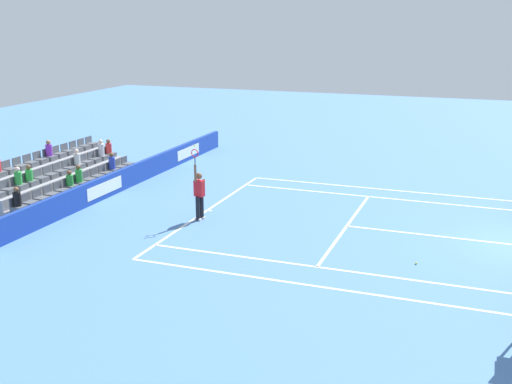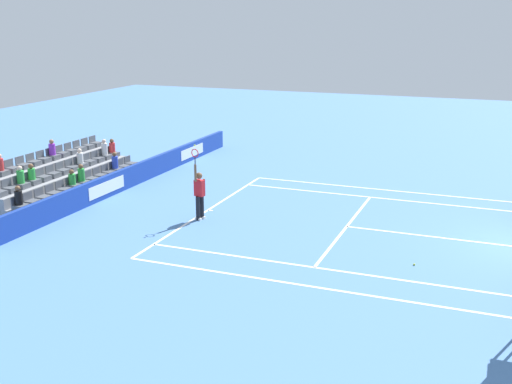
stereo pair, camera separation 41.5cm
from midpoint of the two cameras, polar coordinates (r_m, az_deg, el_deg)
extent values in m
cube|color=white|center=(24.55, -3.87, -1.63)|extent=(10.97, 0.10, 0.01)
cube|color=white|center=(22.84, 8.71, -3.10)|extent=(8.23, 0.10, 0.01)
cube|color=white|center=(22.42, 16.72, -3.95)|extent=(0.10, 6.40, 0.01)
cube|color=white|center=(18.99, 7.24, -6.96)|extent=(0.10, 11.89, 0.01)
cube|color=white|center=(26.63, 11.66, -0.55)|extent=(0.10, 11.89, 0.01)
cube|color=white|center=(17.76, 6.13, -8.55)|extent=(0.10, 11.89, 0.01)
cube|color=white|center=(27.93, 12.15, 0.17)|extent=(0.10, 11.89, 0.01)
cube|color=white|center=(24.50, -3.66, -1.66)|extent=(0.10, 0.20, 0.01)
cube|color=#193899|center=(26.71, -13.06, 0.43)|extent=(23.16, 0.20, 0.92)
cube|color=white|center=(33.12, -5.41, 3.64)|extent=(2.47, 0.01, 0.52)
cube|color=white|center=(26.64, -12.87, 0.40)|extent=(2.47, 0.01, 0.52)
cylinder|color=black|center=(23.43, -4.41, -1.34)|extent=(0.16, 0.16, 0.90)
cylinder|color=black|center=(23.25, -4.75, -1.48)|extent=(0.16, 0.16, 0.90)
cube|color=white|center=(23.56, -4.39, -2.29)|extent=(0.16, 0.28, 0.08)
cube|color=white|center=(23.37, -4.73, -2.44)|extent=(0.16, 0.28, 0.08)
cube|color=red|center=(23.14, -4.62, 0.37)|extent=(0.28, 0.39, 0.60)
sphere|color=brown|center=(23.02, -4.64, 1.48)|extent=(0.24, 0.24, 0.24)
cylinder|color=brown|center=(22.81, -4.97, 1.73)|extent=(0.09, 0.09, 0.62)
cylinder|color=brown|center=(23.27, -4.20, 0.52)|extent=(0.09, 0.09, 0.56)
cylinder|color=black|center=(22.71, -5.00, 2.83)|extent=(0.04, 0.04, 0.28)
torus|color=red|center=(22.65, -5.01, 3.52)|extent=(0.08, 0.31, 0.31)
sphere|color=#D1E533|center=(22.59, -5.03, 4.21)|extent=(0.07, 0.07, 0.07)
cube|color=gray|center=(27.38, -14.89, 0.13)|extent=(8.06, 0.95, 0.42)
cube|color=#545960|center=(30.28, -10.82, 2.43)|extent=(0.48, 0.44, 0.20)
cube|color=#545960|center=(30.33, -11.16, 2.92)|extent=(0.48, 0.04, 0.30)
cube|color=#545960|center=(29.77, -11.45, 2.18)|extent=(0.48, 0.44, 0.20)
cube|color=#545960|center=(29.82, -11.80, 2.67)|extent=(0.48, 0.04, 0.30)
cube|color=#545960|center=(29.27, -12.10, 1.91)|extent=(0.48, 0.44, 0.20)
cube|color=#545960|center=(29.32, -12.45, 2.42)|extent=(0.48, 0.04, 0.30)
cube|color=#545960|center=(28.77, -12.77, 1.64)|extent=(0.48, 0.44, 0.20)
cube|color=#545960|center=(28.82, -13.13, 2.15)|extent=(0.48, 0.04, 0.30)
cube|color=#545960|center=(28.27, -13.47, 1.36)|extent=(0.48, 0.44, 0.20)
cube|color=#545960|center=(28.33, -13.83, 1.88)|extent=(0.48, 0.04, 0.30)
cube|color=#545960|center=(27.78, -14.19, 1.06)|extent=(0.48, 0.44, 0.20)
cube|color=#545960|center=(27.84, -14.56, 1.60)|extent=(0.48, 0.04, 0.30)
cube|color=#545960|center=(27.30, -14.94, 0.76)|extent=(0.48, 0.44, 0.20)
cube|color=#545960|center=(27.36, -15.31, 1.30)|extent=(0.48, 0.04, 0.30)
cube|color=#545960|center=(26.82, -15.71, 0.44)|extent=(0.48, 0.44, 0.20)
cube|color=#545960|center=(26.88, -16.09, 1.00)|extent=(0.48, 0.04, 0.30)
cube|color=#545960|center=(26.35, -16.51, 0.12)|extent=(0.48, 0.44, 0.20)
cube|color=#545960|center=(26.41, -16.90, 0.68)|extent=(0.48, 0.04, 0.30)
cube|color=#545960|center=(25.88, -17.34, -0.22)|extent=(0.48, 0.44, 0.20)
cube|color=#545960|center=(25.94, -17.73, 0.35)|extent=(0.48, 0.04, 0.30)
cube|color=#545960|center=(25.42, -18.20, -0.57)|extent=(0.48, 0.44, 0.20)
cube|color=#545960|center=(25.49, -18.60, 0.01)|extent=(0.48, 0.04, 0.30)
cube|color=#545960|center=(24.97, -19.10, -0.94)|extent=(0.48, 0.44, 0.20)
cube|color=#545960|center=(25.03, -19.50, -0.34)|extent=(0.48, 0.04, 0.30)
cube|color=#545960|center=(24.53, -20.02, -1.31)|extent=(0.48, 0.44, 0.20)
cube|color=#545960|center=(24.59, -20.43, -0.70)|extent=(0.48, 0.04, 0.30)
cube|color=gray|center=(27.89, -16.50, 0.73)|extent=(8.06, 0.95, 0.84)
cube|color=#545960|center=(30.70, -12.36, 3.33)|extent=(0.48, 0.44, 0.20)
cube|color=#545960|center=(30.76, -12.70, 3.81)|extent=(0.48, 0.04, 0.30)
cube|color=#545960|center=(30.20, -13.01, 3.09)|extent=(0.48, 0.44, 0.20)
cube|color=#545960|center=(30.26, -13.35, 3.58)|extent=(0.48, 0.04, 0.30)
cube|color=#545960|center=(29.70, -13.68, 2.85)|extent=(0.48, 0.44, 0.20)
cube|color=#545960|center=(29.76, -14.03, 3.34)|extent=(0.48, 0.04, 0.30)
cube|color=#545960|center=(29.21, -14.37, 2.59)|extent=(0.48, 0.44, 0.20)
cube|color=#545960|center=(29.27, -14.72, 3.10)|extent=(0.48, 0.04, 0.30)
cube|color=#545960|center=(28.72, -15.08, 2.33)|extent=(0.48, 0.44, 0.20)
cube|color=#545960|center=(28.79, -15.44, 2.84)|extent=(0.48, 0.04, 0.30)
cube|color=#545960|center=(28.24, -15.82, 2.05)|extent=(0.48, 0.44, 0.20)
cube|color=#545960|center=(28.31, -16.18, 2.58)|extent=(0.48, 0.04, 0.30)
cube|color=#545960|center=(27.77, -16.58, 1.77)|extent=(0.48, 0.44, 0.20)
cube|color=#545960|center=(27.83, -16.95, 2.30)|extent=(0.48, 0.04, 0.30)
cube|color=#545960|center=(27.30, -17.37, 1.48)|extent=(0.48, 0.44, 0.20)
cube|color=#545960|center=(27.36, -17.74, 2.02)|extent=(0.48, 0.04, 0.30)
cube|color=#545960|center=(26.83, -18.19, 1.18)|extent=(0.48, 0.44, 0.20)
cube|color=#545960|center=(26.90, -18.56, 1.73)|extent=(0.48, 0.04, 0.30)
cube|color=#545960|center=(26.37, -19.03, 0.86)|extent=(0.48, 0.44, 0.20)
cube|color=#545960|center=(26.44, -19.41, 1.42)|extent=(0.48, 0.04, 0.30)
cube|color=#545960|center=(25.92, -19.91, 0.54)|extent=(0.48, 0.44, 0.20)
cube|color=#545960|center=(25.99, -20.29, 1.11)|extent=(0.48, 0.04, 0.30)
cube|color=#545960|center=(25.48, -20.81, 0.20)|extent=(0.48, 0.44, 0.20)
cube|color=#545960|center=(25.55, -21.20, 0.78)|extent=(0.48, 0.04, 0.30)
cube|color=gray|center=(28.42, -18.05, 1.32)|extent=(8.06, 0.95, 1.26)
cube|color=#545960|center=(31.15, -13.87, 4.20)|extent=(0.48, 0.44, 0.20)
cube|color=#545960|center=(31.22, -14.20, 4.67)|extent=(0.48, 0.04, 0.30)
cube|color=#545960|center=(30.65, -14.53, 3.98)|extent=(0.48, 0.44, 0.20)
cube|color=#545960|center=(30.72, -14.87, 4.45)|extent=(0.48, 0.04, 0.30)
cube|color=#545960|center=(30.17, -15.21, 3.75)|extent=(0.48, 0.44, 0.20)
cube|color=#545960|center=(30.24, -15.55, 4.23)|extent=(0.48, 0.04, 0.30)
cube|color=#545960|center=(29.68, -15.92, 3.51)|extent=(0.48, 0.44, 0.20)
cube|color=#545960|center=(29.75, -16.26, 4.01)|extent=(0.48, 0.04, 0.30)
cube|color=#545960|center=(29.20, -16.65, 3.27)|extent=(0.48, 0.44, 0.20)
cube|color=#545960|center=(29.28, -17.00, 3.77)|extent=(0.48, 0.04, 0.30)
cube|color=#545960|center=(28.73, -17.40, 3.01)|extent=(0.48, 0.44, 0.20)
cube|color=#545960|center=(28.80, -17.75, 3.52)|extent=(0.48, 0.04, 0.30)
cube|color=#545960|center=(28.26, -18.17, 2.75)|extent=(0.48, 0.44, 0.20)
cube|color=#545960|center=(28.34, -18.53, 3.27)|extent=(0.48, 0.04, 0.30)
cube|color=#545960|center=(27.80, -18.98, 2.48)|extent=(0.48, 0.44, 0.20)
cube|color=#545960|center=(27.88, -19.34, 3.01)|extent=(0.48, 0.04, 0.30)
cube|color=#545960|center=(27.34, -19.80, 2.20)|extent=(0.48, 0.44, 0.20)
cube|color=#545960|center=(27.42, -20.17, 2.73)|extent=(0.48, 0.04, 0.30)
cube|color=#545960|center=(26.90, -20.66, 1.91)|extent=(0.48, 0.44, 0.20)
cube|color=#545960|center=(26.97, -21.03, 2.45)|extent=(0.48, 0.04, 0.30)
cube|color=#545960|center=(26.45, -21.54, 1.60)|extent=(0.48, 0.44, 0.20)
cylinder|color=green|center=(26.33, -19.18, 1.54)|extent=(0.28, 0.28, 0.44)
sphere|color=brown|center=(26.26, -19.24, 2.22)|extent=(0.20, 0.20, 0.20)
cylinder|color=purple|center=(28.69, -17.53, 3.69)|extent=(0.28, 0.28, 0.49)
sphere|color=#9E7251|center=(28.63, -17.59, 4.36)|extent=(0.20, 0.20, 0.20)
cylinder|color=green|center=(25.87, -20.06, 1.28)|extent=(0.28, 0.28, 0.49)
sphere|color=beige|center=(25.80, -20.13, 2.03)|extent=(0.20, 0.20, 0.20)
cylinder|color=red|center=(30.66, -12.48, 3.93)|extent=(0.28, 0.28, 0.46)
sphere|color=brown|center=(30.60, -12.51, 4.54)|extent=(0.20, 0.20, 0.20)
cylinder|color=white|center=(28.68, -15.21, 2.98)|extent=(0.28, 0.28, 0.46)
sphere|color=beige|center=(28.62, -15.26, 3.62)|extent=(0.20, 0.20, 0.20)
cylinder|color=green|center=(26.78, -15.85, 1.10)|extent=(0.28, 0.28, 0.43)
sphere|color=brown|center=(26.70, -15.89, 1.76)|extent=(0.20, 0.20, 0.20)
cylinder|color=red|center=(26.41, -21.70, 2.32)|extent=(0.28, 0.28, 0.47)
cylinder|color=black|center=(24.46, -20.19, -0.50)|extent=(0.28, 0.28, 0.51)
sphere|color=brown|center=(24.37, -20.26, 0.31)|extent=(0.20, 0.20, 0.20)
cylinder|color=white|center=(30.15, -13.13, 3.79)|extent=(0.28, 0.28, 0.55)
sphere|color=beige|center=(30.08, -13.18, 4.49)|extent=(0.20, 0.20, 0.20)
cylinder|color=blue|center=(29.21, -12.22, 2.64)|extent=(0.28, 0.28, 0.55)
sphere|color=brown|center=(29.13, -12.26, 3.35)|extent=(0.20, 0.20, 0.20)
cylinder|color=green|center=(27.24, -15.07, 1.50)|extent=(0.28, 0.28, 0.52)
sphere|color=brown|center=(27.16, -15.13, 2.24)|extent=(0.20, 0.20, 0.20)
sphere|color=#D1E533|center=(19.76, 14.68, -6.34)|extent=(0.07, 0.07, 0.07)
camera|label=1|loc=(0.21, -89.48, 0.14)|focal=44.31mm
camera|label=2|loc=(0.21, 90.52, -0.14)|focal=44.31mm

